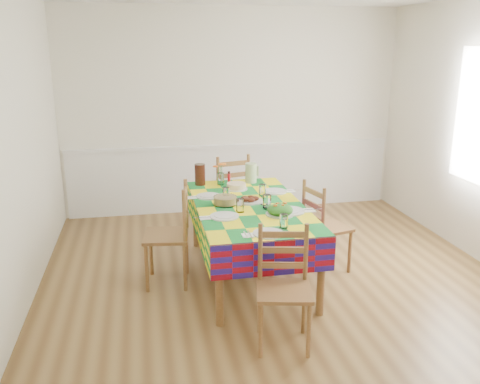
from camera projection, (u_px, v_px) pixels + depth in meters
The scene contains 22 objects.
room at pixel (284, 148), 4.40m from camera, with size 4.58×5.08×2.78m.
wainscot at pixel (233, 175), 6.98m from camera, with size 4.41×0.06×0.92m.
dining_table at pixel (249, 213), 4.89m from camera, with size 1.02×1.90×0.74m.
setting_near_head at pixel (273, 229), 4.15m from camera, with size 0.41×0.28×0.12m.
setting_left_near at pixel (229, 212), 4.56m from camera, with size 0.47×0.28×0.13m.
setting_left_far at pixel (214, 195), 5.08m from camera, with size 0.46×0.27×0.12m.
setting_right_near at pixel (282, 208), 4.68m from camera, with size 0.54×0.31×0.14m.
setting_right_far at pixel (271, 191), 5.22m from camera, with size 0.47×0.27×0.12m.
meat_platter at pixel (249, 200), 4.93m from camera, with size 0.30×0.22×0.06m.
salad_platter at pixel (280, 210), 4.56m from camera, with size 0.26×0.26×0.11m.
pasta_bowl at pixel (225, 200), 4.86m from camera, with size 0.22×0.22×0.08m.
cake at pixel (236, 186), 5.37m from camera, with size 0.24×0.24×0.07m.
serving_utensils at pixel (267, 205), 4.83m from camera, with size 0.13×0.28×0.01m.
flower_vase at pixel (220, 175), 5.53m from camera, with size 0.16×0.13×0.25m.
hot_sauce at pixel (229, 177), 5.60m from camera, with size 0.03×0.03×0.13m, color red.
green_pitcher at pixel (251, 173), 5.62m from camera, with size 0.13×0.13×0.22m, color #AAC68B.
tea_pitcher at pixel (200, 174), 5.52m from camera, with size 0.11×0.11×0.23m, color black.
name_card at pixel (275, 238), 4.01m from camera, with size 0.07×0.02×0.02m, color silver.
chair_near at pixel (284, 288), 3.82m from camera, with size 0.48×0.46×0.92m.
chair_far at pixel (229, 195), 6.06m from camera, with size 0.51×0.50×1.00m.
chair_left at pixel (171, 235), 4.79m from camera, with size 0.47×0.48×0.98m.
chair_right at pixel (323, 227), 5.08m from camera, with size 0.48×0.49×0.93m.
Camera 1 is at (-1.21, -4.18, 2.22)m, focal length 38.00 mm.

